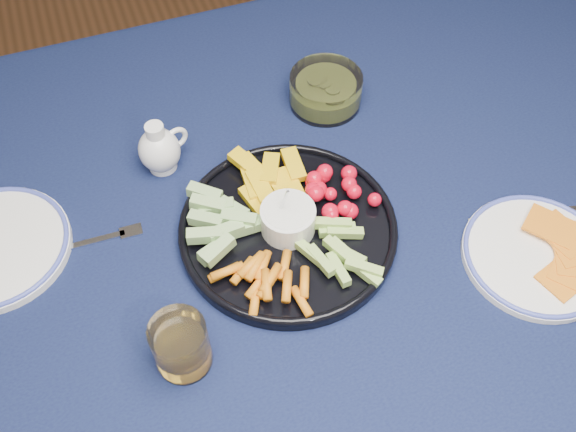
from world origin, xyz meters
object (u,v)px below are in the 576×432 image
object	(u,v)px
pickle_bowl	(326,91)
creamer_pitcher	(160,149)
juice_tumbler	(182,347)
crudite_platter	(286,226)
dining_table	(342,221)
cheese_plate	(537,254)

from	to	relation	value
pickle_bowl	creamer_pitcher	bearing A→B (deg)	-171.18
creamer_pitcher	juice_tumbler	distance (m)	0.35
crudite_platter	juice_tumbler	distance (m)	0.25
crudite_platter	creamer_pitcher	world-z (taller)	crudite_platter
crudite_platter	pickle_bowl	bearing A→B (deg)	56.52
creamer_pitcher	crudite_platter	bearing A→B (deg)	-53.89
dining_table	juice_tumbler	distance (m)	0.40
dining_table	crudite_platter	world-z (taller)	crudite_platter
pickle_bowl	dining_table	bearing A→B (deg)	-102.28
dining_table	pickle_bowl	size ratio (longest dim) A/B	12.91
juice_tumbler	dining_table	bearing A→B (deg)	31.50
crudite_platter	cheese_plate	size ratio (longest dim) A/B	1.51
crudite_platter	cheese_plate	world-z (taller)	crudite_platter
dining_table	juice_tumbler	xyz separation A→B (m)	(-0.32, -0.20, 0.13)
dining_table	cheese_plate	size ratio (longest dim) A/B	7.50
creamer_pitcher	pickle_bowl	bearing A→B (deg)	8.82
dining_table	pickle_bowl	xyz separation A→B (m)	(0.04, 0.20, 0.11)
cheese_plate	juice_tumbler	bearing A→B (deg)	177.57
dining_table	pickle_bowl	bearing A→B (deg)	77.72
creamer_pitcher	cheese_plate	bearing A→B (deg)	-37.51
cheese_plate	creamer_pitcher	bearing A→B (deg)	142.49
cheese_plate	crudite_platter	bearing A→B (deg)	153.14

